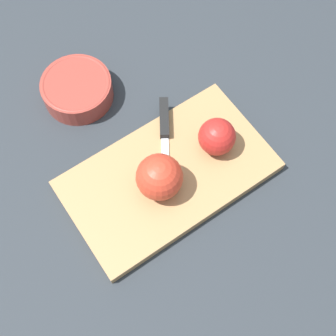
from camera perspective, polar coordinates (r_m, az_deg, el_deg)
The scene contains 6 objects.
ground_plane at distance 0.81m, azimuth -0.00°, elevation -1.18°, with size 4.00×4.00×0.00m, color #282D33.
cutting_board at distance 0.80m, azimuth -0.00°, elevation -0.89°, with size 0.36×0.22×0.02m.
apple_half_left at distance 0.79m, azimuth 5.98°, elevation 3.79°, with size 0.06×0.06×0.06m.
apple_half_right at distance 0.75m, azimuth -1.04°, elevation -1.11°, with size 0.08×0.08×0.08m.
knife at distance 0.83m, azimuth -0.45°, elevation 5.44°, with size 0.10×0.14×0.02m.
bowl at distance 0.89m, azimuth -11.02°, elevation 9.47°, with size 0.13×0.13×0.04m.
Camera 1 is at (0.19, 0.26, 0.75)m, focal length 50.00 mm.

